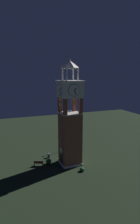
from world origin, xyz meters
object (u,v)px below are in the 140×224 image
(clock_tower, at_px, (70,123))
(trash_bin, at_px, (49,156))
(lamp_post, at_px, (59,141))
(park_bench, at_px, (39,163))

(clock_tower, height_order, trash_bin, clock_tower)
(lamp_post, bearing_deg, trash_bin, -55.42)
(trash_bin, bearing_deg, park_bench, -44.31)
(park_bench, xyz_separation_m, lamp_post, (-4.25, 4.96, 1.90))
(park_bench, distance_m, trash_bin, 3.56)
(park_bench, height_order, trash_bin, park_bench)
(lamp_post, distance_m, trash_bin, 3.61)
(lamp_post, bearing_deg, clock_tower, 4.04)
(park_bench, relative_size, trash_bin, 2.06)
(clock_tower, distance_m, lamp_post, 7.11)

